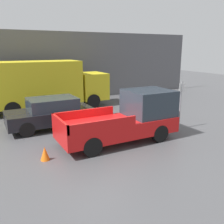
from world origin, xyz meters
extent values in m
plane|color=#4C4C4F|center=(0.00, 0.00, 0.00)|extent=(60.00, 60.00, 0.00)
cube|color=#56565B|center=(0.00, 9.79, 2.62)|extent=(28.00, 0.15, 5.24)
cube|color=red|center=(1.07, -0.37, 0.68)|extent=(5.17, 1.99, 0.66)
cube|color=#28333D|center=(2.67, -0.37, 1.59)|extent=(1.96, 1.87, 1.16)
cube|color=red|center=(-0.10, 0.58, 1.19)|extent=(2.84, 0.10, 0.36)
cube|color=red|center=(-0.10, -1.32, 1.19)|extent=(2.84, 0.10, 0.36)
cube|color=red|center=(-1.47, -0.37, 1.19)|extent=(0.10, 1.99, 0.36)
cylinder|color=black|center=(2.67, 0.51, 0.39)|extent=(0.77, 0.26, 0.77)
cylinder|color=black|center=(2.67, -1.25, 0.39)|extent=(0.77, 0.26, 0.77)
cylinder|color=black|center=(-0.54, 0.51, 0.39)|extent=(0.77, 0.26, 0.77)
cylinder|color=black|center=(-0.54, -1.25, 0.39)|extent=(0.77, 0.26, 0.77)
cube|color=black|center=(-0.98, 2.97, 0.63)|extent=(4.31, 1.94, 0.65)
cube|color=#28333D|center=(-0.85, 2.97, 1.25)|extent=(2.37, 1.71, 0.60)
cylinder|color=black|center=(0.35, 3.84, 0.35)|extent=(0.71, 0.22, 0.71)
cylinder|color=black|center=(0.35, 2.10, 0.35)|extent=(0.71, 0.22, 0.71)
cylinder|color=black|center=(-2.32, 3.84, 0.35)|extent=(0.71, 0.22, 0.71)
cylinder|color=black|center=(-2.32, 2.10, 0.35)|extent=(0.71, 0.22, 0.71)
cube|color=gold|center=(3.10, 7.10, 1.36)|extent=(1.83, 2.22, 1.83)
cube|color=gold|center=(-1.15, 7.10, 1.82)|extent=(6.33, 2.33, 2.74)
cylinder|color=black|center=(2.77, 8.13, 0.47)|extent=(0.94, 0.30, 0.94)
cylinder|color=black|center=(2.77, 6.07, 0.47)|extent=(0.94, 0.30, 0.94)
cylinder|color=black|center=(-2.44, 8.13, 0.47)|extent=(0.94, 0.30, 0.94)
cylinder|color=black|center=(-2.44, 6.07, 0.47)|extent=(0.94, 0.30, 0.94)
cylinder|color=gray|center=(4.68, -0.28, 1.21)|extent=(0.07, 0.07, 2.42)
cube|color=silver|center=(4.68, -0.30, 2.12)|extent=(0.30, 0.02, 0.40)
cone|color=orange|center=(-2.19, -0.75, 0.26)|extent=(0.34, 0.34, 0.51)
camera|label=1|loc=(-4.01, -9.33, 3.96)|focal=40.00mm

